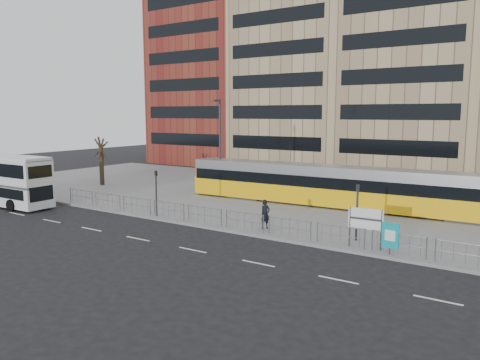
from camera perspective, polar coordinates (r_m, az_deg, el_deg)
The scene contains 15 objects.
ground at distance 28.96m, azimuth -3.84°, elevation -5.99°, with size 120.00×120.00×0.00m, color black.
plaza at distance 38.95m, azimuth 6.92°, elevation -2.26°, with size 64.00×24.00×0.15m, color slate.
kerb at distance 28.98m, azimuth -3.78°, elevation -5.83°, with size 64.00×0.25×0.17m, color gray.
building_row at distance 58.96m, azimuth 18.58°, elevation 13.41°, with size 70.40×18.40×31.20m.
pedestrian_barrier at distance 28.00m, azimuth 0.03°, elevation -4.40°, with size 32.07×0.07×1.10m.
road_markings at distance 25.36m, azimuth -7.56°, elevation -8.09°, with size 62.00×0.12×0.01m, color white.
double_decker_bus at distance 40.53m, azimuth -27.05°, elevation 0.21°, with size 9.76×2.69×3.88m.
tram at distance 35.20m, azimuth 12.83°, elevation -0.87°, with size 25.87×3.56×3.04m.
station_sign at distance 24.91m, azimuth 15.07°, elevation -4.82°, with size 1.81×0.16×2.08m.
ad_panel at distance 24.27m, azimuth 17.84°, elevation -6.50°, with size 0.86×0.16×1.60m.
pedestrian at distance 28.22m, azimuth 3.10°, elevation -4.19°, with size 0.65×0.43×1.78m, color black.
traffic_light_west at distance 31.98m, azimuth -10.19°, elevation -0.87°, with size 0.23×0.25×3.10m.
traffic_light_east at distance 26.20m, azimuth 14.10°, elevation -2.97°, with size 0.20×0.23×3.10m.
lamp_post_west at distance 39.81m, azimuth -2.50°, elevation 4.60°, with size 0.45×1.04×8.18m.
bare_tree at distance 47.18m, azimuth -16.67°, elevation 5.21°, with size 3.76×3.76×6.52m.
Camera 1 is at (17.07, -22.31, 7.05)m, focal length 35.00 mm.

